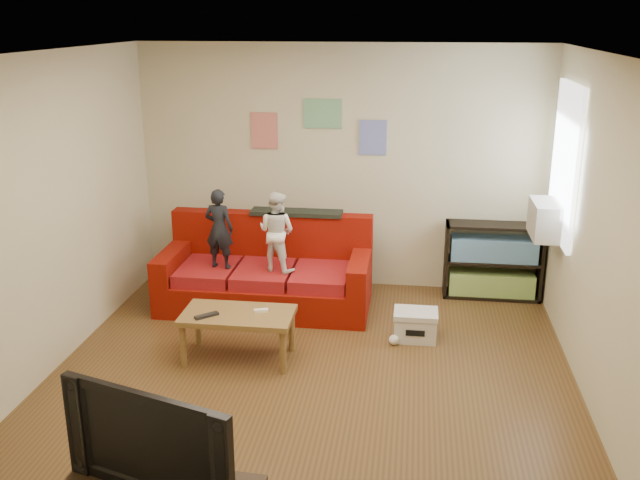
# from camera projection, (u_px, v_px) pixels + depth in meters

# --- Properties ---
(room_shell) EXTENTS (4.52, 5.02, 2.72)m
(room_shell) POSITION_uv_depth(u_px,v_px,m) (306.00, 234.00, 5.53)
(room_shell) COLOR brown
(room_shell) RESTS_ON ground
(sofa) EXTENTS (2.19, 1.01, 0.96)m
(sofa) POSITION_uv_depth(u_px,v_px,m) (267.00, 276.00, 7.58)
(sofa) COLOR maroon
(sofa) RESTS_ON ground
(child_a) EXTENTS (0.33, 0.25, 0.84)m
(child_a) POSITION_uv_depth(u_px,v_px,m) (219.00, 229.00, 7.30)
(child_a) COLOR black
(child_a) RESTS_ON sofa
(child_b) EXTENTS (0.49, 0.44, 0.83)m
(child_b) POSITION_uv_depth(u_px,v_px,m) (277.00, 231.00, 7.23)
(child_b) COLOR white
(child_b) RESTS_ON sofa
(coffee_table) EXTENTS (0.99, 0.54, 0.45)m
(coffee_table) POSITION_uv_depth(u_px,v_px,m) (238.00, 319.00, 6.35)
(coffee_table) COLOR olive
(coffee_table) RESTS_ON ground
(remote) EXTENTS (0.20, 0.19, 0.02)m
(remote) POSITION_uv_depth(u_px,v_px,m) (207.00, 316.00, 6.24)
(remote) COLOR black
(remote) RESTS_ON coffee_table
(game_controller) EXTENTS (0.13, 0.07, 0.03)m
(game_controller) POSITION_uv_depth(u_px,v_px,m) (261.00, 310.00, 6.34)
(game_controller) COLOR white
(game_controller) RESTS_ON coffee_table
(bookshelf) EXTENTS (1.04, 0.31, 0.83)m
(bookshelf) POSITION_uv_depth(u_px,v_px,m) (493.00, 265.00, 7.76)
(bookshelf) COLOR black
(bookshelf) RESTS_ON ground
(window) EXTENTS (0.04, 1.08, 1.48)m
(window) POSITION_uv_depth(u_px,v_px,m) (565.00, 163.00, 6.71)
(window) COLOR white
(window) RESTS_ON room_shell
(ac_unit) EXTENTS (0.28, 0.55, 0.35)m
(ac_unit) POSITION_uv_depth(u_px,v_px,m) (546.00, 220.00, 6.90)
(ac_unit) COLOR #B7B2A3
(ac_unit) RESTS_ON window
(artwork_left) EXTENTS (0.30, 0.01, 0.40)m
(artwork_left) POSITION_uv_depth(u_px,v_px,m) (264.00, 131.00, 7.86)
(artwork_left) COLOR #D87266
(artwork_left) RESTS_ON room_shell
(artwork_center) EXTENTS (0.42, 0.01, 0.32)m
(artwork_center) POSITION_uv_depth(u_px,v_px,m) (323.00, 114.00, 7.72)
(artwork_center) COLOR #72B27F
(artwork_center) RESTS_ON room_shell
(artwork_right) EXTENTS (0.30, 0.01, 0.38)m
(artwork_right) POSITION_uv_depth(u_px,v_px,m) (373.00, 138.00, 7.72)
(artwork_right) COLOR #727FCC
(artwork_right) RESTS_ON room_shell
(file_box) EXTENTS (0.42, 0.32, 0.29)m
(file_box) POSITION_uv_depth(u_px,v_px,m) (415.00, 325.00, 6.80)
(file_box) COLOR silver
(file_box) RESTS_ON ground
(television) EXTENTS (1.09, 0.48, 0.63)m
(television) POSITION_uv_depth(u_px,v_px,m) (159.00, 435.00, 3.97)
(television) COLOR black
(television) RESTS_ON tv_stand
(tissue) EXTENTS (0.12, 0.12, 0.10)m
(tissue) POSITION_uv_depth(u_px,v_px,m) (394.00, 340.00, 6.71)
(tissue) COLOR white
(tissue) RESTS_ON ground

